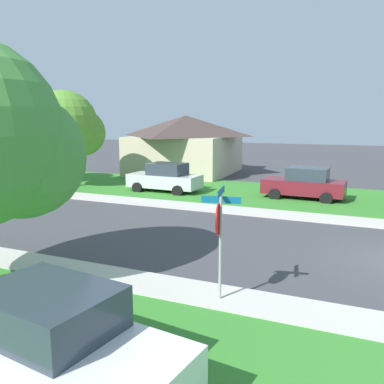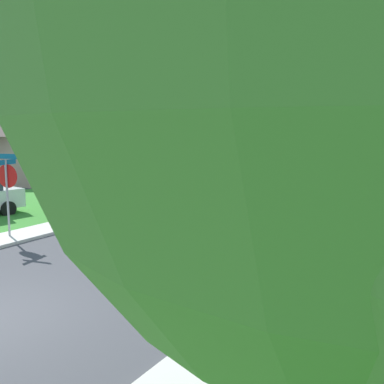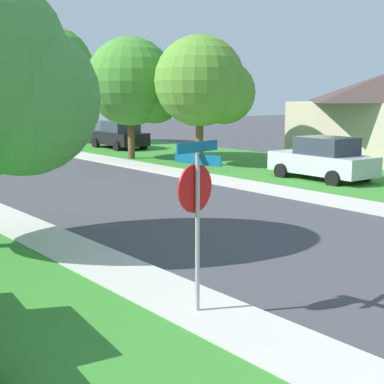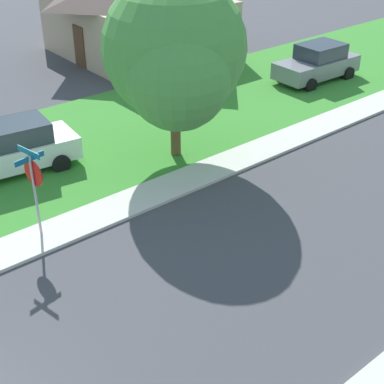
{
  "view_description": "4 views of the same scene",
  "coord_description": "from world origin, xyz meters",
  "px_view_note": "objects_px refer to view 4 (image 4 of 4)",
  "views": [
    {
      "loc": [
        -13.5,
        1.49,
        4.32
      ],
      "look_at": [
        1.49,
        8.01,
        1.4
      ],
      "focal_mm": 38.35,
      "sensor_mm": 36.0,
      "label": 1
    },
    {
      "loc": [
        7.76,
        -5.02,
        3.66
      ],
      "look_at": [
        -0.19,
        8.41,
        1.4
      ],
      "focal_mm": 43.05,
      "sensor_mm": 36.0,
      "label": 2
    },
    {
      "loc": [
        -10.33,
        -2.35,
        3.51
      ],
      "look_at": [
        -2.74,
        7.33,
        1.4
      ],
      "focal_mm": 54.91,
      "sensor_mm": 36.0,
      "label": 3
    },
    {
      "loc": [
        8.24,
        -0.8,
        9.36
      ],
      "look_at": [
        -2.2,
        7.92,
        1.4
      ],
      "focal_mm": 53.8,
      "sensor_mm": 36.0,
      "label": 4
    }
  ],
  "objects_px": {
    "stop_sign_far_corner": "(34,179)",
    "house_left_setback": "(138,10)",
    "car_grey_near_corner": "(317,63)",
    "car_white_driveway_right": "(13,148)",
    "tree_across_right": "(175,55)"
  },
  "relations": [
    {
      "from": "stop_sign_far_corner",
      "to": "house_left_setback",
      "type": "bearing_deg",
      "value": 135.65
    },
    {
      "from": "car_grey_near_corner",
      "to": "tree_across_right",
      "type": "xyz_separation_m",
      "value": [
        2.27,
        -10.38,
        2.93
      ]
    },
    {
      "from": "stop_sign_far_corner",
      "to": "car_grey_near_corner",
      "type": "relative_size",
      "value": 0.64
    },
    {
      "from": "stop_sign_far_corner",
      "to": "car_grey_near_corner",
      "type": "xyz_separation_m",
      "value": [
        -3.58,
        16.3,
        -1.01
      ]
    },
    {
      "from": "car_grey_near_corner",
      "to": "car_white_driveway_right",
      "type": "bearing_deg",
      "value": -92.27
    },
    {
      "from": "stop_sign_far_corner",
      "to": "car_grey_near_corner",
      "type": "height_order",
      "value": "stop_sign_far_corner"
    },
    {
      "from": "car_white_driveway_right",
      "to": "stop_sign_far_corner",
      "type": "bearing_deg",
      "value": -15.8
    },
    {
      "from": "car_grey_near_corner",
      "to": "house_left_setback",
      "type": "relative_size",
      "value": 0.48
    },
    {
      "from": "house_left_setback",
      "to": "stop_sign_far_corner",
      "type": "bearing_deg",
      "value": -44.35
    },
    {
      "from": "car_grey_near_corner",
      "to": "house_left_setback",
      "type": "height_order",
      "value": "house_left_setback"
    },
    {
      "from": "stop_sign_far_corner",
      "to": "tree_across_right",
      "type": "bearing_deg",
      "value": 102.47
    },
    {
      "from": "car_white_driveway_right",
      "to": "tree_across_right",
      "type": "height_order",
      "value": "tree_across_right"
    },
    {
      "from": "car_grey_near_corner",
      "to": "car_white_driveway_right",
      "type": "height_order",
      "value": "same"
    },
    {
      "from": "tree_across_right",
      "to": "house_left_setback",
      "type": "height_order",
      "value": "tree_across_right"
    },
    {
      "from": "car_white_driveway_right",
      "to": "house_left_setback",
      "type": "xyz_separation_m",
      "value": [
        -8.39,
        11.11,
        1.5
      ]
    }
  ]
}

